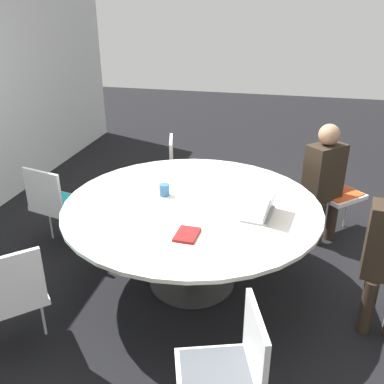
% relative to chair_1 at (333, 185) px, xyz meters
% --- Properties ---
extents(ground_plane, '(16.00, 16.00, 0.00)m').
position_rel_chair_1_xyz_m(ground_plane, '(-1.25, 1.19, -0.50)').
color(ground_plane, black).
extents(conference_table, '(2.05, 2.05, 0.76)m').
position_rel_chair_1_xyz_m(conference_table, '(-1.25, 1.19, 0.16)').
color(conference_table, '#333333').
rests_on(conference_table, ground_plane).
extents(chair_1, '(0.61, 0.61, 0.84)m').
position_rel_chair_1_xyz_m(chair_1, '(0.00, 0.00, 0.00)').
color(chair_1, white).
rests_on(chair_1, ground_plane).
extents(chair_2, '(0.53, 0.52, 0.84)m').
position_rel_chair_1_xyz_m(chair_2, '(0.11, 1.62, 0.00)').
color(chair_2, white).
rests_on(chair_2, ground_plane).
extents(chair_3, '(0.51, 0.53, 0.84)m').
position_rel_chair_1_xyz_m(chair_3, '(-0.97, 2.59, 0.00)').
color(chair_3, white).
rests_on(chair_3, ground_plane).
extents(chair_4, '(0.61, 0.61, 0.84)m').
position_rel_chair_1_xyz_m(chair_4, '(-2.29, 2.17, 0.00)').
color(chair_4, white).
rests_on(chair_4, ground_plane).
extents(chair_5, '(0.55, 0.54, 0.84)m').
position_rel_chair_1_xyz_m(chair_5, '(-2.59, 0.68, 0.00)').
color(chair_5, white).
rests_on(chair_5, ground_plane).
extents(person_1, '(0.41, 0.41, 1.19)m').
position_rel_chair_1_xyz_m(person_1, '(-0.23, 0.11, 0.20)').
color(person_1, '#2D2319').
rests_on(person_1, ground_plane).
extents(laptop, '(0.36, 0.27, 0.21)m').
position_rel_chair_1_xyz_m(laptop, '(-1.33, 0.62, 0.32)').
color(laptop, '#99999E').
rests_on(laptop, conference_table).
extents(spiral_notebook, '(0.22, 0.16, 0.02)m').
position_rel_chair_1_xyz_m(spiral_notebook, '(-1.76, 1.11, 0.27)').
color(spiral_notebook, maroon).
rests_on(spiral_notebook, conference_table).
extents(coffee_cup, '(0.08, 0.08, 0.10)m').
position_rel_chair_1_xyz_m(coffee_cup, '(-1.16, 1.45, 0.31)').
color(coffee_cup, '#33669E').
rests_on(coffee_cup, conference_table).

